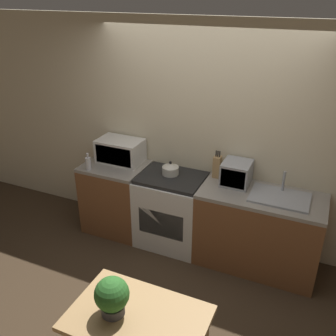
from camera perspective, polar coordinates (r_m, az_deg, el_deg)
The scene contains 13 objects.
ground_plane at distance 4.25m, azimuth 0.68°, elevation -16.36°, with size 16.00×16.00×0.00m, color #3D2D1E.
wall_back at distance 4.32m, azimuth 5.77°, elevation 4.66°, with size 10.00×0.06×2.60m.
counter_left_run at distance 4.81m, azimuth -7.80°, elevation -4.35°, with size 0.75×0.62×0.90m.
counter_right_run at distance 4.27m, azimuth 13.54°, elevation -9.20°, with size 1.31×0.62×0.90m.
stove_range at distance 4.51m, azimuth 0.51°, elevation -6.40°, with size 0.76×0.62×0.90m.
kettle at distance 4.30m, azimuth 0.37°, elevation -0.13°, with size 0.19×0.19×0.16m.
microwave at distance 4.62m, azimuth -7.29°, elevation 2.60°, with size 0.54×0.35×0.29m.
bottle at distance 4.51m, azimuth -12.05°, elevation 0.74°, with size 0.07×0.07×0.21m.
knife_block at distance 4.26m, azimuth 7.50°, elevation 0.23°, with size 0.08×0.09×0.32m.
toaster_oven at distance 4.14m, azimuth 10.37°, elevation -0.78°, with size 0.30×0.32×0.26m.
sink_basin at distance 4.02m, azimuth 16.70°, elevation -4.22°, with size 0.60×0.41×0.24m.
dining_table at distance 2.95m, azimuth -4.60°, elevation -22.89°, with size 0.99×0.65×0.75m.
potted_plant at distance 2.79m, azimuth -8.54°, elevation -18.72°, with size 0.25×0.25×0.30m.
Camera 1 is at (1.23, -2.89, 2.86)m, focal length 40.00 mm.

